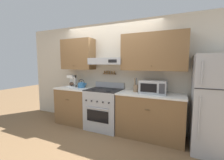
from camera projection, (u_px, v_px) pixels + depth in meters
ground_plane at (98, 133)px, 3.35m from camera, size 16.00×16.00×0.00m
wall_back at (113, 67)px, 3.69m from camera, size 5.20×0.46×2.55m
counter_left at (76, 105)px, 3.95m from camera, size 0.92×0.65×0.93m
counter_right at (150, 115)px, 3.14m from camera, size 1.36×0.65×0.93m
stove_range at (104, 109)px, 3.57m from camera, size 0.79×0.68×1.07m
refrigerator at (216, 104)px, 2.57m from camera, size 0.75×0.77×1.70m
tea_kettle at (82, 85)px, 3.88m from camera, size 0.26×0.20×0.22m
coffee_maker at (73, 81)px, 4.03m from camera, size 0.17×0.21×0.31m
microwave at (153, 87)px, 3.14m from camera, size 0.54×0.40×0.27m
utensil_crock at (136, 88)px, 3.28m from camera, size 0.11×0.11×0.30m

